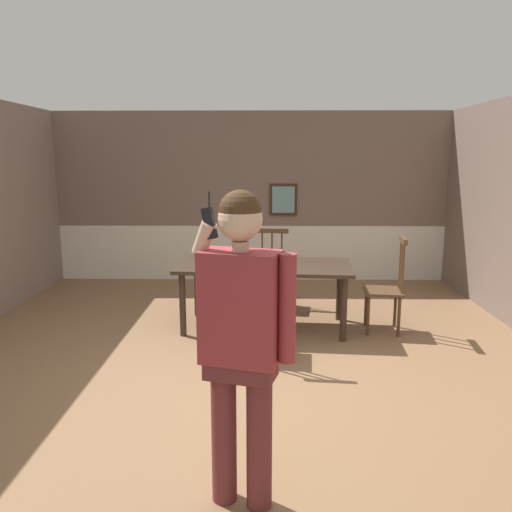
# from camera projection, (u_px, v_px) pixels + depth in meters

# --- Properties ---
(ground_plane) EXTENTS (8.18, 8.18, 0.00)m
(ground_plane) POSITION_uv_depth(u_px,v_px,m) (241.00, 377.00, 4.46)
(ground_plane) COLOR #846042
(room_back_partition) EXTENTS (6.15, 0.17, 2.60)m
(room_back_partition) POSITION_uv_depth(u_px,v_px,m) (251.00, 200.00, 7.87)
(room_back_partition) COLOR #756056
(room_back_partition) RESTS_ON ground_plane
(dining_table) EXTENTS (1.99, 1.08, 0.74)m
(dining_table) POSITION_uv_depth(u_px,v_px,m) (265.00, 271.00, 5.65)
(dining_table) COLOR #38281E
(dining_table) RESTS_ON ground_plane
(chair_near_window) EXTENTS (0.46, 0.46, 1.02)m
(chair_near_window) POSITION_uv_depth(u_px,v_px,m) (257.00, 308.00, 4.86)
(chair_near_window) COLOR black
(chair_near_window) RESTS_ON ground_plane
(chair_by_doorway) EXTENTS (0.46, 0.46, 1.07)m
(chair_by_doorway) POSITION_uv_depth(u_px,v_px,m) (387.00, 288.00, 5.55)
(chair_by_doorway) COLOR #513823
(chair_by_doorway) RESTS_ON ground_plane
(chair_at_table_head) EXTENTS (0.49, 0.49, 1.00)m
(chair_at_table_head) POSITION_uv_depth(u_px,v_px,m) (270.00, 271.00, 6.52)
(chair_at_table_head) COLOR #513823
(chair_at_table_head) RESTS_ON ground_plane
(person_figure) EXTENTS (0.56, 0.33, 1.75)m
(person_figure) POSITION_uv_depth(u_px,v_px,m) (242.00, 330.00, 2.65)
(person_figure) COLOR brown
(person_figure) RESTS_ON ground_plane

